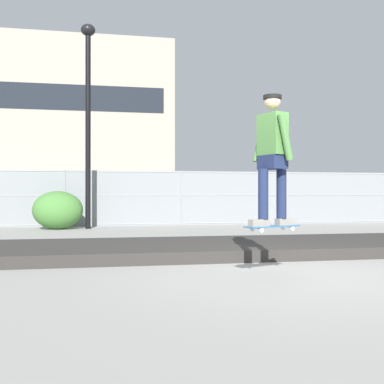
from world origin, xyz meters
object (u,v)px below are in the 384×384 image
(skateboard, at_px, (272,227))
(street_lamp, at_px, (88,100))
(skater, at_px, (272,151))
(shrub_right, at_px, (58,210))
(parked_car_near, at_px, (99,200))

(skateboard, distance_m, street_lamp, 9.74)
(skater, distance_m, street_lamp, 9.46)
(skateboard, xyz_separation_m, shrub_right, (-3.59, 8.74, -0.08))
(skateboard, distance_m, skater, 0.98)
(skateboard, relative_size, street_lamp, 0.13)
(skater, xyz_separation_m, parked_car_near, (-2.42, 12.32, -0.81))
(street_lamp, xyz_separation_m, parked_car_near, (0.27, 3.56, -3.12))
(skateboard, xyz_separation_m, parked_car_near, (-2.42, 12.32, 0.18))
(street_lamp, distance_m, parked_car_near, 4.74)
(skater, height_order, street_lamp, street_lamp)
(street_lamp, height_order, shrub_right, street_lamp)
(skateboard, bearing_deg, parked_car_near, 101.12)
(street_lamp, xyz_separation_m, shrub_right, (-0.89, -0.02, -3.38))
(street_lamp, bearing_deg, skater, -72.92)
(shrub_right, bearing_deg, street_lamp, 1.36)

